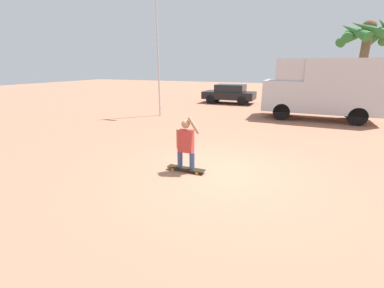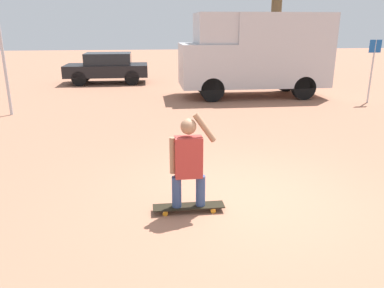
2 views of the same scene
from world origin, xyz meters
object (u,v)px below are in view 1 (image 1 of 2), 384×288
(camper_van, at_px, (323,87))
(flagpole, at_px, (158,46))
(skateboard, at_px, (186,169))
(parked_car_black, at_px, (229,93))
(person_skateboarder, at_px, (186,142))
(palm_tree_near_van, at_px, (367,37))

(camper_van, relative_size, flagpole, 0.81)
(skateboard, relative_size, parked_car_black, 0.28)
(skateboard, relative_size, camper_van, 0.19)
(skateboard, xyz_separation_m, person_skateboarder, (-0.00, 0.00, 0.76))
(camper_van, bearing_deg, palm_tree_near_van, 64.68)
(person_skateboarder, bearing_deg, flagpole, 124.09)
(person_skateboarder, height_order, camper_van, camper_van)
(skateboard, relative_size, palm_tree_near_van, 0.19)
(palm_tree_near_van, xyz_separation_m, flagpole, (-10.94, -7.54, -0.70))
(palm_tree_near_van, height_order, flagpole, flagpole)
(camper_van, height_order, palm_tree_near_van, palm_tree_near_van)
(parked_car_black, xyz_separation_m, palm_tree_near_van, (8.59, 0.93, 3.78))
(camper_van, xyz_separation_m, palm_tree_near_van, (2.47, 5.23, 2.83))
(camper_van, bearing_deg, parked_car_black, 144.90)
(camper_van, xyz_separation_m, flagpole, (-8.47, -2.31, 2.13))
(person_skateboarder, relative_size, flagpole, 0.21)
(skateboard, height_order, person_skateboarder, person_skateboarder)
(person_skateboarder, bearing_deg, camper_van, 68.55)
(skateboard, height_order, camper_van, camper_van)
(person_skateboarder, distance_m, camper_van, 10.12)
(person_skateboarder, height_order, parked_car_black, person_skateboarder)
(skateboard, distance_m, camper_van, 10.21)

